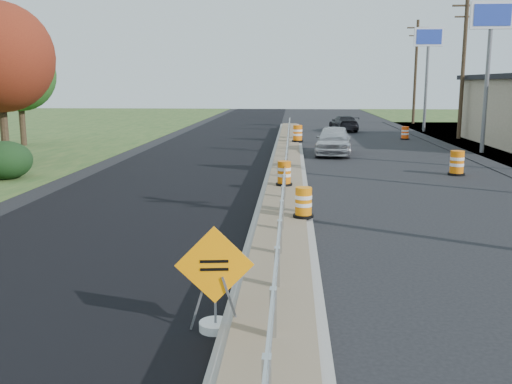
# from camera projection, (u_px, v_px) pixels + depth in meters

# --- Properties ---
(ground) EXTENTS (140.00, 140.00, 0.00)m
(ground) POSITION_uv_depth(u_px,v_px,m) (283.00, 219.00, 15.88)
(ground) COLOR black
(ground) RESTS_ON ground
(milled_overlay) EXTENTS (7.20, 120.00, 0.01)m
(milled_overlay) POSITION_uv_depth(u_px,v_px,m) (190.00, 166.00, 25.96)
(milled_overlay) COLOR black
(milled_overlay) RESTS_ON ground
(median) EXTENTS (1.60, 55.00, 0.23)m
(median) POSITION_uv_depth(u_px,v_px,m) (286.00, 171.00, 23.70)
(median) COLOR gray
(median) RESTS_ON ground
(guardrail) EXTENTS (0.10, 46.15, 0.72)m
(guardrail) POSITION_uv_depth(u_px,v_px,m) (287.00, 154.00, 24.57)
(guardrail) COLOR silver
(guardrail) RESTS_ON median
(pylon_sign_mid) EXTENTS (2.20, 0.30, 7.90)m
(pylon_sign_mid) POSITION_uv_depth(u_px,v_px,m) (491.00, 30.00, 29.69)
(pylon_sign_mid) COLOR slate
(pylon_sign_mid) RESTS_ON ground
(pylon_sign_north) EXTENTS (2.20, 0.30, 7.90)m
(pylon_sign_north) POSITION_uv_depth(u_px,v_px,m) (428.00, 47.00, 43.42)
(pylon_sign_north) COLOR slate
(pylon_sign_north) RESTS_ON ground
(utility_pole_nmid) EXTENTS (1.90, 0.26, 9.40)m
(utility_pole_nmid) POSITION_uv_depth(u_px,v_px,m) (463.00, 65.00, 37.76)
(utility_pole_nmid) COLOR #473523
(utility_pole_nmid) RESTS_ON ground
(utility_pole_north) EXTENTS (1.90, 0.26, 9.40)m
(utility_pole_north) POSITION_uv_depth(u_px,v_px,m) (416.00, 70.00, 52.47)
(utility_pole_north) COLOR #473523
(utility_pole_north) RESTS_ON ground
(hedge_north) EXTENTS (2.09, 2.09, 1.52)m
(hedge_north) POSITION_uv_depth(u_px,v_px,m) (5.00, 160.00, 22.31)
(hedge_north) COLOR black
(hedge_north) RESTS_ON ground
(tree_near_back) EXTENTS (4.29, 4.29, 6.37)m
(tree_near_back) POSITION_uv_depth(u_px,v_px,m) (19.00, 75.00, 33.74)
(tree_near_back) COLOR #473523
(tree_near_back) RESTS_ON ground
(caution_sign) EXTENTS (1.19, 0.50, 1.64)m
(caution_sign) POSITION_uv_depth(u_px,v_px,m) (215.00, 305.00, 8.61)
(caution_sign) COLOR white
(caution_sign) RESTS_ON ground
(barrel_median_near) EXTENTS (0.55, 0.55, 0.80)m
(barrel_median_near) POSITION_uv_depth(u_px,v_px,m) (303.00, 203.00, 15.01)
(barrel_median_near) COLOR black
(barrel_median_near) RESTS_ON median
(barrel_median_mid) EXTENTS (0.58, 0.58, 0.84)m
(barrel_median_mid) POSITION_uv_depth(u_px,v_px,m) (284.00, 174.00, 19.74)
(barrel_median_mid) COLOR black
(barrel_median_mid) RESTS_ON median
(barrel_median_far) EXTENTS (0.68, 0.68, 1.00)m
(barrel_median_far) POSITION_uv_depth(u_px,v_px,m) (298.00, 134.00, 34.56)
(barrel_median_far) COLOR black
(barrel_median_far) RESTS_ON median
(barrel_shoulder_near) EXTENTS (0.68, 0.68, 1.00)m
(barrel_shoulder_near) POSITION_uv_depth(u_px,v_px,m) (457.00, 163.00, 23.39)
(barrel_shoulder_near) COLOR black
(barrel_shoulder_near) RESTS_ON ground
(barrel_shoulder_mid) EXTENTS (0.60, 0.60, 0.88)m
(barrel_shoulder_mid) POSITION_uv_depth(u_px,v_px,m) (405.00, 133.00, 38.35)
(barrel_shoulder_mid) COLOR black
(barrel_shoulder_mid) RESTS_ON ground
(car_silver) EXTENTS (2.27, 4.67, 1.54)m
(car_silver) POSITION_uv_depth(u_px,v_px,m) (334.00, 140.00, 30.10)
(car_silver) COLOR silver
(car_silver) RESTS_ON ground
(car_dark_far) EXTENTS (2.24, 4.44, 1.24)m
(car_dark_far) POSITION_uv_depth(u_px,v_px,m) (344.00, 123.00, 45.11)
(car_dark_far) COLOR black
(car_dark_far) RESTS_ON ground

